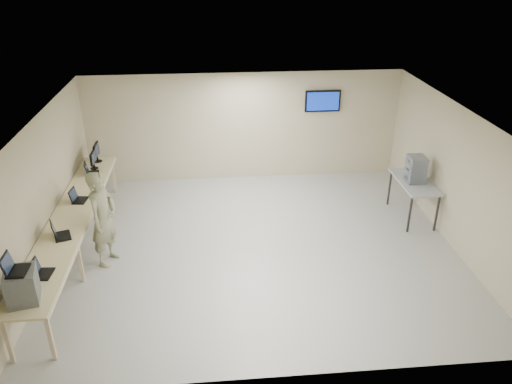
{
  "coord_description": "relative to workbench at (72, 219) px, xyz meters",
  "views": [
    {
      "loc": [
        -0.83,
        -8.7,
        5.53
      ],
      "look_at": [
        0.0,
        0.2,
        1.15
      ],
      "focal_mm": 35.0,
      "sensor_mm": 36.0,
      "label": 1
    }
  ],
  "objects": [
    {
      "name": "monitor_near",
      "position": [
        -0.01,
        2.3,
        0.32
      ],
      "size": [
        0.18,
        0.42,
        0.41
      ],
      "color": "black",
      "rests_on": "workbench"
    },
    {
      "name": "laptop_0",
      "position": [
        -0.02,
        -1.94,
        0.14
      ],
      "size": [
        0.31,
        0.36,
        0.27
      ],
      "rotation": [
        0.0,
        0.0,
        -0.08
      ],
      "color": "black",
      "rests_on": "workbench"
    },
    {
      "name": "equipment_box",
      "position": [
        -0.06,
        -2.56,
        0.32
      ],
      "size": [
        0.52,
        0.56,
        0.5
      ],
      "primitive_type": "cube",
      "rotation": [
        0.0,
        0.0,
        0.22
      ],
      "color": "#5D6063",
      "rests_on": "workbench"
    },
    {
      "name": "laptop_on_box",
      "position": [
        -0.12,
        -2.56,
        0.65
      ],
      "size": [
        0.3,
        0.36,
        0.28
      ],
      "rotation": [
        0.0,
        0.0,
        0.01
      ],
      "color": "black",
      "rests_on": "equipment_box"
    },
    {
      "name": "laptop_2",
      "position": [
        -0.02,
        0.63,
        0.14
      ],
      "size": [
        0.32,
        0.37,
        0.27
      ],
      "rotation": [
        0.0,
        0.0,
        -0.12
      ],
      "color": "black",
      "rests_on": "workbench"
    },
    {
      "name": "laptop_1",
      "position": [
        -0.03,
        -0.78,
        0.15
      ],
      "size": [
        0.42,
        0.44,
        0.29
      ],
      "rotation": [
        0.0,
        0.0,
        0.35
      ],
      "color": "black",
      "rests_on": "workbench"
    },
    {
      "name": "side_table",
      "position": [
        7.19,
        0.93,
        0.0
      ],
      "size": [
        0.7,
        1.5,
        0.9
      ],
      "color": "#9A9FA5",
      "rests_on": "ground"
    },
    {
      "name": "workbench",
      "position": [
        0.0,
        0.0,
        0.0
      ],
      "size": [
        0.76,
        6.0,
        0.9
      ],
      "color": "beige",
      "rests_on": "ground"
    },
    {
      "name": "room",
      "position": [
        3.62,
        0.06,
        0.58
      ],
      "size": [
        8.01,
        7.01,
        2.81
      ],
      "color": "beige",
      "rests_on": "ground"
    },
    {
      "name": "soldier",
      "position": [
        0.65,
        -0.27,
        0.13
      ],
      "size": [
        0.67,
        0.81,
        1.9
      ],
      "primitive_type": "imported",
      "rotation": [
        0.0,
        0.0,
        1.21
      ],
      "color": "#75785A",
      "rests_on": "ground"
    },
    {
      "name": "laptop_3",
      "position": [
        -0.04,
        1.98,
        0.15
      ],
      "size": [
        0.35,
        0.4,
        0.28
      ],
      "rotation": [
        0.0,
        0.0,
        0.17
      ],
      "color": "black",
      "rests_on": "workbench"
    },
    {
      "name": "monitor_far",
      "position": [
        -0.01,
        2.73,
        0.35
      ],
      "size": [
        0.2,
        0.46,
        0.45
      ],
      "color": "black",
      "rests_on": "workbench"
    },
    {
      "name": "storage_bins",
      "position": [
        7.17,
        0.93,
        0.36
      ],
      "size": [
        0.37,
        0.41,
        0.58
      ],
      "color": "slate",
      "rests_on": "side_table"
    }
  ]
}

